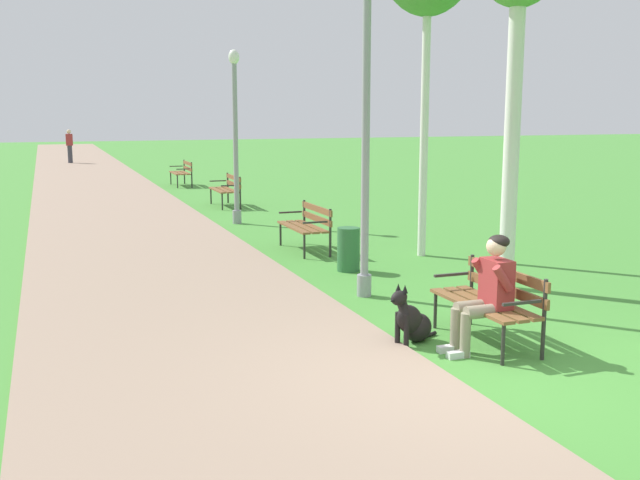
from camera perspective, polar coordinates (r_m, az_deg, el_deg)
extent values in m
plane|color=#478E38|center=(7.35, 12.52, -10.43)|extent=(120.00, 120.00, 0.00)
cube|color=gray|center=(29.90, -17.41, 4.66)|extent=(3.95, 60.00, 0.04)
cube|color=brown|center=(8.20, 11.44, -4.94)|extent=(0.14, 1.50, 0.04)
cube|color=brown|center=(8.30, 12.47, -4.82)|extent=(0.14, 1.50, 0.04)
cube|color=brown|center=(8.39, 13.48, -4.69)|extent=(0.14, 1.50, 0.04)
cube|color=brown|center=(8.41, 14.11, -3.69)|extent=(0.04, 1.50, 0.11)
cube|color=brown|center=(8.37, 14.17, -2.49)|extent=(0.04, 1.50, 0.11)
cylinder|color=#2D2B28|center=(8.82, 8.89, -5.32)|extent=(0.04, 0.04, 0.45)
cylinder|color=#2D2B28|center=(9.01, 11.59, -3.77)|extent=(0.04, 0.04, 0.85)
cube|color=#2D2B28|center=(8.82, 10.09, -2.65)|extent=(0.45, 0.04, 0.03)
cylinder|color=#2D2B28|center=(7.70, 13.94, -7.77)|extent=(0.04, 0.04, 0.45)
cylinder|color=#2D2B28|center=(7.92, 16.89, -5.91)|extent=(0.04, 0.04, 0.85)
cube|color=#2D2B28|center=(7.70, 15.30, -4.70)|extent=(0.45, 0.04, 0.03)
cube|color=brown|center=(13.38, -2.09, 0.98)|extent=(0.14, 1.50, 0.04)
cube|color=brown|center=(13.43, -1.38, 1.02)|extent=(0.14, 1.50, 0.04)
cube|color=brown|center=(13.49, -0.68, 1.06)|extent=(0.14, 1.50, 0.04)
cube|color=brown|center=(13.51, -0.26, 1.67)|extent=(0.04, 1.50, 0.11)
cube|color=brown|center=(13.48, -0.26, 2.43)|extent=(0.04, 1.50, 0.11)
cylinder|color=#2D2B28|center=(14.06, -3.06, 0.48)|extent=(0.04, 0.04, 0.45)
cylinder|color=#2D2B28|center=(14.17, -1.22, 1.39)|extent=(0.04, 0.04, 0.85)
cube|color=#2D2B28|center=(14.05, -2.30, 2.16)|extent=(0.45, 0.04, 0.03)
cylinder|color=#2D2B28|center=(12.76, -1.21, -0.47)|extent=(0.04, 0.04, 0.45)
cylinder|color=#2D2B28|center=(12.89, 0.80, 0.54)|extent=(0.04, 0.04, 0.85)
cube|color=#2D2B28|center=(12.76, -0.37, 1.37)|extent=(0.45, 0.04, 0.03)
cube|color=brown|center=(19.89, -7.94, 3.83)|extent=(0.14, 1.50, 0.04)
cube|color=brown|center=(19.93, -7.45, 3.85)|extent=(0.14, 1.50, 0.04)
cube|color=brown|center=(19.97, -6.96, 3.88)|extent=(0.14, 1.50, 0.04)
cube|color=brown|center=(19.98, -6.67, 4.29)|extent=(0.04, 1.50, 0.11)
cube|color=brown|center=(19.97, -6.68, 4.80)|extent=(0.04, 1.50, 0.11)
cylinder|color=#2D2B28|center=(20.58, -8.41, 3.39)|extent=(0.04, 0.04, 0.45)
cylinder|color=#2D2B28|center=(20.67, -7.12, 4.01)|extent=(0.04, 0.04, 0.85)
cube|color=#2D2B28|center=(20.58, -7.90, 4.54)|extent=(0.45, 0.04, 0.03)
cylinder|color=#2D2B28|center=(19.25, -7.55, 2.96)|extent=(0.04, 0.04, 0.45)
cylinder|color=#2D2B28|center=(19.33, -6.18, 3.62)|extent=(0.04, 0.04, 0.85)
cube|color=#2D2B28|center=(19.25, -7.00, 4.19)|extent=(0.45, 0.04, 0.03)
cube|color=brown|center=(25.67, -11.16, 5.09)|extent=(0.14, 1.50, 0.04)
cube|color=brown|center=(25.70, -10.77, 5.11)|extent=(0.14, 1.50, 0.04)
cube|color=brown|center=(25.73, -10.39, 5.13)|extent=(0.14, 1.50, 0.04)
cube|color=brown|center=(25.74, -10.16, 5.45)|extent=(0.04, 1.50, 0.11)
cube|color=brown|center=(25.73, -10.18, 5.85)|extent=(0.04, 1.50, 0.11)
cylinder|color=#2D2B28|center=(26.37, -11.44, 4.71)|extent=(0.04, 0.04, 0.45)
cylinder|color=#2D2B28|center=(26.43, -10.42, 5.19)|extent=(0.04, 0.04, 0.85)
cube|color=#2D2B28|center=(26.37, -11.04, 5.61)|extent=(0.45, 0.04, 0.03)
cylinder|color=#2D2B28|center=(25.01, -10.94, 4.46)|extent=(0.04, 0.04, 0.45)
cylinder|color=#2D2B28|center=(25.08, -9.87, 4.96)|extent=(0.04, 0.04, 0.85)
cube|color=#2D2B28|center=(25.01, -10.52, 5.40)|extent=(0.45, 0.04, 0.03)
cylinder|color=gray|center=(8.07, 11.74, -5.05)|extent=(0.42, 0.14, 0.14)
cylinder|color=gray|center=(8.03, 10.40, -6.83)|extent=(0.11, 0.11, 0.47)
cube|color=silver|center=(8.05, 9.86, -8.27)|extent=(0.24, 0.09, 0.07)
cylinder|color=gray|center=(7.91, 12.51, -5.39)|extent=(0.42, 0.14, 0.14)
cylinder|color=gray|center=(7.86, 11.15, -7.21)|extent=(0.11, 0.11, 0.47)
cube|color=silver|center=(7.89, 10.60, -8.67)|extent=(0.24, 0.09, 0.07)
cube|color=maroon|center=(8.04, 13.45, -3.27)|extent=(0.22, 0.36, 0.52)
cylinder|color=maroon|center=(8.15, 12.35, -2.33)|extent=(0.25, 0.09, 0.30)
cylinder|color=maroon|center=(7.82, 13.93, -2.90)|extent=(0.25, 0.09, 0.30)
sphere|color=beige|center=(7.95, 13.45, -0.47)|extent=(0.21, 0.21, 0.21)
ellipsoid|color=black|center=(7.96, 13.64, -0.11)|extent=(0.22, 0.23, 0.14)
ellipsoid|color=black|center=(8.31, 7.53, -6.71)|extent=(0.45, 0.41, 0.32)
ellipsoid|color=black|center=(8.16, 6.92, -6.10)|extent=(0.55, 0.41, 0.48)
ellipsoid|color=black|center=(8.19, 7.14, -5.77)|extent=(0.40, 0.32, 0.27)
cylinder|color=black|center=(8.12, 6.01, -6.85)|extent=(0.06, 0.06, 0.38)
cylinder|color=black|center=(8.05, 6.68, -7.02)|extent=(0.06, 0.06, 0.38)
cylinder|color=black|center=(8.04, 6.46, -5.26)|extent=(0.17, 0.20, 0.19)
ellipsoid|color=black|center=(7.94, 6.13, -4.47)|extent=(0.26, 0.22, 0.16)
cone|color=black|center=(7.87, 5.68, -4.68)|extent=(0.13, 0.12, 0.09)
cone|color=black|center=(7.98, 6.06, -3.67)|extent=(0.06, 0.06, 0.09)
cone|color=black|center=(7.92, 6.58, -3.77)|extent=(0.06, 0.06, 0.09)
cylinder|color=black|center=(8.50, 8.33, -7.29)|extent=(0.27, 0.16, 0.04)
cylinder|color=gray|center=(10.25, 3.42, -3.51)|extent=(0.20, 0.20, 0.30)
cylinder|color=gray|center=(9.98, 3.54, 7.73)|extent=(0.11, 0.11, 4.30)
cylinder|color=gray|center=(16.91, -6.42, 1.78)|extent=(0.20, 0.20, 0.30)
cylinder|color=gray|center=(16.76, -6.53, 7.33)|extent=(0.11, 0.11, 3.58)
ellipsoid|color=silver|center=(16.78, -6.66, 13.86)|extent=(0.24, 0.24, 0.32)
cylinder|color=silver|center=(10.78, 14.61, 8.12)|extent=(0.22, 0.22, 4.50)
cylinder|color=silver|center=(12.98, 8.06, 8.98)|extent=(0.14, 0.14, 4.67)
cylinder|color=#2D6638|center=(11.79, 2.21, -0.73)|extent=(0.36, 0.36, 0.70)
cylinder|color=#383842|center=(38.08, -18.72, 6.26)|extent=(0.22, 0.22, 0.88)
cube|color=maroon|center=(38.04, -18.78, 7.34)|extent=(0.32, 0.20, 0.56)
sphere|color=beige|center=(38.03, -18.81, 7.92)|extent=(0.20, 0.20, 0.20)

